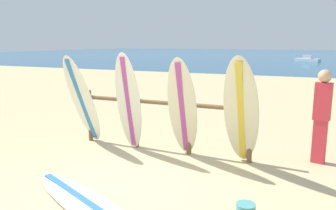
{
  "coord_description": "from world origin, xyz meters",
  "views": [
    {
      "loc": [
        2.41,
        -4.01,
        2.11
      ],
      "look_at": [
        -0.23,
        2.05,
        0.86
      ],
      "focal_mm": 35.57,
      "sensor_mm": 36.0,
      "label": 1
    }
  ],
  "objects_px": {
    "beachgoer_standing": "(322,112)",
    "surfboard_leaning_left": "(129,103)",
    "surfboard_rack": "(162,115)",
    "small_boat_offshore": "(307,59)",
    "surfboard_leaning_far_left": "(83,100)",
    "surfboard_lying_on_sand": "(91,207)",
    "surfboard_leaning_center_left": "(183,109)",
    "surfboard_leaning_center": "(241,113)"
  },
  "relations": [
    {
      "from": "small_boat_offshore",
      "to": "surfboard_leaning_left",
      "type": "bearing_deg",
      "value": -94.2
    },
    {
      "from": "surfboard_lying_on_sand",
      "to": "small_boat_offshore",
      "type": "relative_size",
      "value": 1.03
    },
    {
      "from": "surfboard_leaning_far_left",
      "to": "surfboard_lying_on_sand",
      "type": "distance_m",
      "value": 2.96
    },
    {
      "from": "surfboard_lying_on_sand",
      "to": "surfboard_leaning_center",
      "type": "bearing_deg",
      "value": 56.25
    },
    {
      "from": "surfboard_leaning_far_left",
      "to": "surfboard_lying_on_sand",
      "type": "height_order",
      "value": "surfboard_leaning_far_left"
    },
    {
      "from": "surfboard_leaning_far_left",
      "to": "surfboard_leaning_center",
      "type": "height_order",
      "value": "surfboard_leaning_center"
    },
    {
      "from": "surfboard_leaning_far_left",
      "to": "beachgoer_standing",
      "type": "bearing_deg",
      "value": 10.45
    },
    {
      "from": "surfboard_rack",
      "to": "surfboard_lying_on_sand",
      "type": "xyz_separation_m",
      "value": [
        0.15,
        -2.54,
        -0.67
      ]
    },
    {
      "from": "surfboard_rack",
      "to": "small_boat_offshore",
      "type": "distance_m",
      "value": 34.2
    },
    {
      "from": "surfboard_rack",
      "to": "surfboard_lying_on_sand",
      "type": "distance_m",
      "value": 2.63
    },
    {
      "from": "small_boat_offshore",
      "to": "surfboard_leaning_far_left",
      "type": "bearing_deg",
      "value": -96.01
    },
    {
      "from": "beachgoer_standing",
      "to": "small_boat_offshore",
      "type": "distance_m",
      "value": 33.67
    },
    {
      "from": "surfboard_leaning_left",
      "to": "surfboard_rack",
      "type": "bearing_deg",
      "value": 34.74
    },
    {
      "from": "surfboard_leaning_far_left",
      "to": "beachgoer_standing",
      "type": "xyz_separation_m",
      "value": [
        4.45,
        0.82,
        -0.03
      ]
    },
    {
      "from": "surfboard_leaning_left",
      "to": "small_boat_offshore",
      "type": "bearing_deg",
      "value": 85.8
    },
    {
      "from": "surfboard_rack",
      "to": "small_boat_offshore",
      "type": "bearing_deg",
      "value": 86.63
    },
    {
      "from": "surfboard_leaning_far_left",
      "to": "surfboard_leaning_left",
      "type": "xyz_separation_m",
      "value": [
        1.09,
        -0.02,
        0.03
      ]
    },
    {
      "from": "surfboard_leaning_center_left",
      "to": "surfboard_leaning_left",
      "type": "bearing_deg",
      "value": -177.46
    },
    {
      "from": "surfboard_leaning_center",
      "to": "surfboard_leaning_far_left",
      "type": "bearing_deg",
      "value": 179.63
    },
    {
      "from": "surfboard_rack",
      "to": "surfboard_leaning_left",
      "type": "height_order",
      "value": "surfboard_leaning_left"
    },
    {
      "from": "surfboard_leaning_center",
      "to": "small_boat_offshore",
      "type": "height_order",
      "value": "surfboard_leaning_center"
    },
    {
      "from": "surfboard_leaning_left",
      "to": "small_boat_offshore",
      "type": "distance_m",
      "value": 34.6
    },
    {
      "from": "surfboard_leaning_center_left",
      "to": "beachgoer_standing",
      "type": "xyz_separation_m",
      "value": [
        2.28,
        0.8,
        -0.03
      ]
    },
    {
      "from": "surfboard_leaning_far_left",
      "to": "surfboard_lying_on_sand",
      "type": "relative_size",
      "value": 0.66
    },
    {
      "from": "beachgoer_standing",
      "to": "surfboard_leaning_center_left",
      "type": "bearing_deg",
      "value": -160.76
    },
    {
      "from": "surfboard_lying_on_sand",
      "to": "small_boat_offshore",
      "type": "xyz_separation_m",
      "value": [
        1.86,
        36.67,
        0.22
      ]
    },
    {
      "from": "beachgoer_standing",
      "to": "surfboard_leaning_left",
      "type": "bearing_deg",
      "value": -165.89
    },
    {
      "from": "surfboard_leaning_left",
      "to": "surfboard_leaning_center_left",
      "type": "bearing_deg",
      "value": 2.54
    },
    {
      "from": "surfboard_leaning_center_left",
      "to": "small_boat_offshore",
      "type": "height_order",
      "value": "surfboard_leaning_center_left"
    },
    {
      "from": "small_boat_offshore",
      "to": "surfboard_leaning_center_left",
      "type": "bearing_deg",
      "value": -92.42
    },
    {
      "from": "surfboard_leaning_center_left",
      "to": "surfboard_lying_on_sand",
      "type": "bearing_deg",
      "value": -100.2
    },
    {
      "from": "surfboard_lying_on_sand",
      "to": "beachgoer_standing",
      "type": "bearing_deg",
      "value": 48.36
    },
    {
      "from": "surfboard_leaning_left",
      "to": "surfboard_leaning_center",
      "type": "distance_m",
      "value": 2.13
    },
    {
      "from": "surfboard_leaning_left",
      "to": "small_boat_offshore",
      "type": "xyz_separation_m",
      "value": [
        2.54,
        34.5,
        -0.72
      ]
    },
    {
      "from": "surfboard_rack",
      "to": "beachgoer_standing",
      "type": "bearing_deg",
      "value": 9.61
    },
    {
      "from": "surfboard_leaning_far_left",
      "to": "surfboard_leaning_center",
      "type": "xyz_separation_m",
      "value": [
        3.22,
        -0.02,
        0.02
      ]
    },
    {
      "from": "surfboard_rack",
      "to": "beachgoer_standing",
      "type": "distance_m",
      "value": 2.88
    },
    {
      "from": "surfboard_leaning_far_left",
      "to": "surfboard_lying_on_sand",
      "type": "xyz_separation_m",
      "value": [
        1.77,
        -2.19,
        -0.91
      ]
    },
    {
      "from": "surfboard_leaning_far_left",
      "to": "surfboard_leaning_center_left",
      "type": "distance_m",
      "value": 2.17
    },
    {
      "from": "surfboard_rack",
      "to": "surfboard_lying_on_sand",
      "type": "height_order",
      "value": "surfboard_rack"
    },
    {
      "from": "surfboard_leaning_left",
      "to": "surfboard_leaning_center_left",
      "type": "distance_m",
      "value": 1.08
    },
    {
      "from": "surfboard_rack",
      "to": "beachgoer_standing",
      "type": "height_order",
      "value": "beachgoer_standing"
    }
  ]
}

